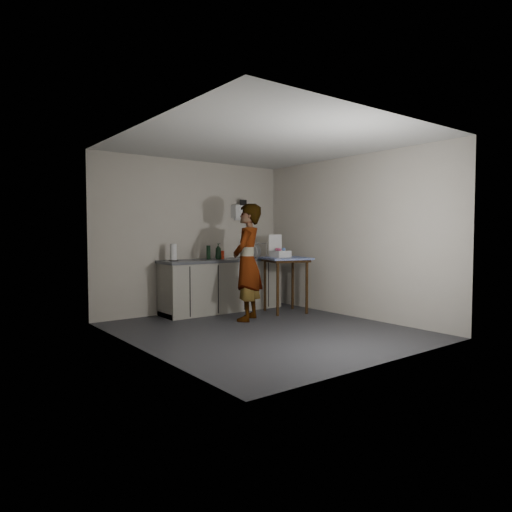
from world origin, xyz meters
TOP-DOWN VIEW (x-y plane):
  - ground at (0.00, 0.00)m, footprint 4.00×4.00m
  - wall_back at (0.00, 1.99)m, footprint 3.60×0.02m
  - wall_right at (1.79, 0.00)m, footprint 0.02×4.00m
  - wall_left at (-1.79, 0.00)m, footprint 0.02×4.00m
  - ceiling at (0.00, 0.00)m, footprint 3.60×4.00m
  - kitchen_counter at (0.40, 1.70)m, footprint 2.24×0.62m
  - wall_shelf at (1.00, 1.92)m, footprint 0.42×0.18m
  - side_table at (1.19, 0.93)m, footprint 0.90×0.90m
  - standing_man at (0.25, 0.76)m, footprint 0.79×0.75m
  - soap_bottle at (0.30, 1.67)m, footprint 0.12×0.12m
  - soda_can at (0.39, 1.69)m, footprint 0.07×0.07m
  - dark_bottle at (0.14, 1.73)m, footprint 0.07×0.07m
  - paper_towel at (-0.53, 1.71)m, footprint 0.15×0.15m
  - dish_rack at (1.08, 1.67)m, footprint 0.39×0.29m
  - bakery_box at (1.13, 1.02)m, footprint 0.29×0.30m

SIDE VIEW (x-z plane):
  - ground at x=0.00m, z-range 0.00..0.00m
  - kitchen_counter at x=0.40m, z-range -0.03..0.88m
  - side_table at x=1.19m, z-range 0.35..1.29m
  - standing_man at x=0.25m, z-range 0.00..1.81m
  - dish_rack at x=1.08m, z-range 0.84..1.11m
  - soda_can at x=0.39m, z-range 0.91..1.05m
  - dark_bottle at x=0.14m, z-range 0.91..1.15m
  - bakery_box at x=1.13m, z-range 0.84..1.22m
  - paper_towel at x=-0.53m, z-range 0.90..1.18m
  - soap_bottle at x=0.30m, z-range 0.91..1.18m
  - wall_back at x=0.00m, z-range 0.00..2.60m
  - wall_right at x=1.79m, z-range 0.00..2.60m
  - wall_left at x=-1.79m, z-range 0.00..2.60m
  - wall_shelf at x=1.00m, z-range 1.56..1.93m
  - ceiling at x=0.00m, z-range 2.59..2.60m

